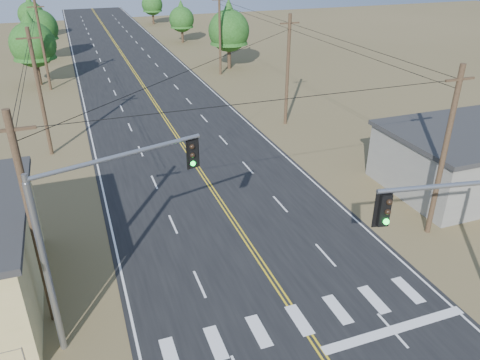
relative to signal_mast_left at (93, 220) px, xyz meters
name	(u,v)px	position (x,y,z in m)	size (l,w,h in m)	color
road	(183,145)	(8.13, 19.42, -5.59)	(15.00, 200.00, 0.02)	black
utility_pole_left_near	(32,223)	(-2.37, 1.42, -0.48)	(1.80, 0.30, 10.00)	#4C3826
utility_pole_left_mid	(40,93)	(-2.37, 21.42, -0.48)	(1.80, 0.30, 10.00)	#4C3826
utility_pole_left_far	(43,45)	(-2.37, 41.42, -0.48)	(1.80, 0.30, 10.00)	#4C3826
utility_pole_right_near	(444,153)	(18.63, 1.42, -0.48)	(1.80, 0.30, 10.00)	#4C3826
utility_pole_right_mid	(288,70)	(18.63, 21.42, -0.48)	(1.80, 0.30, 10.00)	#4C3826
utility_pole_right_far	(220,34)	(18.63, 41.42, -0.48)	(1.80, 0.30, 10.00)	#4C3826
signal_mast_left	(93,220)	(0.00, 0.00, 0.00)	(6.98, 2.24, 8.23)	gray
tree_left_near	(32,40)	(-3.52, 44.09, -0.28)	(5.22, 5.22, 8.70)	#3F2D1E
tree_left_mid	(39,24)	(-3.01, 57.94, -0.45)	(5.06, 5.06, 8.43)	#3F2D1E
tree_left_far	(31,12)	(-4.77, 77.22, -1.05)	(4.47, 4.47, 7.45)	#3F2D1E
tree_right_near	(229,26)	(20.78, 44.15, -0.05)	(5.45, 5.45, 9.08)	#3F2D1E
tree_right_mid	(181,17)	(19.29, 64.71, -1.33)	(4.19, 4.19, 6.98)	#3F2D1E
tree_right_far	(152,2)	(18.42, 86.90, -1.22)	(4.30, 4.30, 7.17)	#3F2D1E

